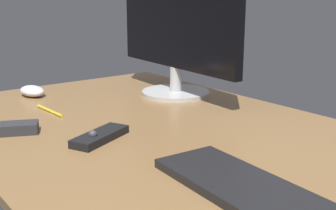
{
  "coord_description": "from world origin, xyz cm",
  "views": [
    {
      "loc": [
        77.44,
        -60.1,
        34.53
      ],
      "look_at": [
        -2.98,
        1.89,
        8.0
      ],
      "focal_mm": 46.67,
      "sensor_mm": 36.0,
      "label": 1
    }
  ],
  "objects_px": {
    "keyboard": "(245,188)",
    "computer_mouse": "(32,91)",
    "monitor": "(176,30)",
    "tv_remote": "(1,129)",
    "media_remote": "(100,136)",
    "pen": "(50,111)"
  },
  "relations": [
    {
      "from": "computer_mouse",
      "to": "pen",
      "type": "distance_m",
      "value": 0.22
    },
    {
      "from": "monitor",
      "to": "computer_mouse",
      "type": "bearing_deg",
      "value": -121.48
    },
    {
      "from": "keyboard",
      "to": "computer_mouse",
      "type": "bearing_deg",
      "value": -174.38
    },
    {
      "from": "computer_mouse",
      "to": "tv_remote",
      "type": "distance_m",
      "value": 0.39
    },
    {
      "from": "monitor",
      "to": "pen",
      "type": "relative_size",
      "value": 4.07
    },
    {
      "from": "monitor",
      "to": "computer_mouse",
      "type": "height_order",
      "value": "monitor"
    },
    {
      "from": "computer_mouse",
      "to": "monitor",
      "type": "bearing_deg",
      "value": 50.22
    },
    {
      "from": "media_remote",
      "to": "pen",
      "type": "xyz_separation_m",
      "value": [
        -0.29,
        0.01,
        -0.01
      ]
    },
    {
      "from": "monitor",
      "to": "tv_remote",
      "type": "bearing_deg",
      "value": -79.83
    },
    {
      "from": "monitor",
      "to": "keyboard",
      "type": "bearing_deg",
      "value": -25.96
    },
    {
      "from": "monitor",
      "to": "keyboard",
      "type": "height_order",
      "value": "monitor"
    },
    {
      "from": "monitor",
      "to": "pen",
      "type": "distance_m",
      "value": 0.46
    },
    {
      "from": "monitor",
      "to": "tv_remote",
      "type": "distance_m",
      "value": 0.61
    },
    {
      "from": "computer_mouse",
      "to": "pen",
      "type": "height_order",
      "value": "computer_mouse"
    },
    {
      "from": "monitor",
      "to": "tv_remote",
      "type": "xyz_separation_m",
      "value": [
        0.07,
        -0.58,
        -0.19
      ]
    },
    {
      "from": "tv_remote",
      "to": "keyboard",
      "type": "bearing_deg",
      "value": -42.98
    },
    {
      "from": "keyboard",
      "to": "tv_remote",
      "type": "relative_size",
      "value": 2.12
    },
    {
      "from": "tv_remote",
      "to": "computer_mouse",
      "type": "bearing_deg",
      "value": 84.13
    },
    {
      "from": "keyboard",
      "to": "media_remote",
      "type": "height_order",
      "value": "media_remote"
    },
    {
      "from": "media_remote",
      "to": "tv_remote",
      "type": "relative_size",
      "value": 0.98
    },
    {
      "from": "monitor",
      "to": "computer_mouse",
      "type": "relative_size",
      "value": 5.5
    },
    {
      "from": "keyboard",
      "to": "monitor",
      "type": "bearing_deg",
      "value": 154.77
    }
  ]
}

